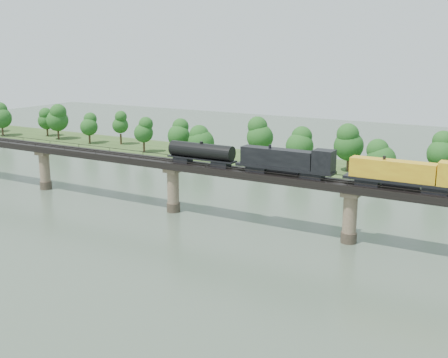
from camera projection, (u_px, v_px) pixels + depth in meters
The scene contains 6 objects.
ground at pixel (76, 254), 99.51m from camera, with size 400.00×400.00×0.00m, color #384838.
far_bank at pixel (278, 164), 170.79m from camera, with size 300.00×24.00×1.60m, color #2C451B.
bridge at pixel (173, 188), 123.46m from camera, with size 236.00×30.00×11.50m.
bridge_superstructure at pixel (172, 160), 121.99m from camera, with size 220.00×4.90×0.75m.
far_treeline at pixel (247, 138), 169.17m from camera, with size 289.06×17.54×13.60m.
freight_train at pixel (361, 170), 101.13m from camera, with size 81.51×3.18×5.61m.
Camera 1 is at (69.80, -67.78, 36.09)m, focal length 45.00 mm.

